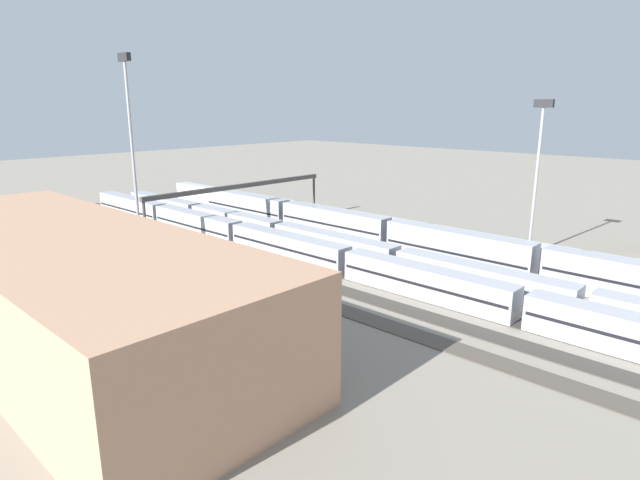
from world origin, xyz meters
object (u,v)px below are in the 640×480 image
object	(u,v)px
train_on_track_4	(333,246)
train_on_track_5	(288,247)
train_on_track_1	(367,225)
train_on_track_2	(389,234)
light_mast_1	(131,131)
signal_gantry	(241,190)
light_mast_0	(539,156)
maintenance_shed	(65,286)

from	to	relation	value
train_on_track_4	train_on_track_5	distance (m)	6.89
train_on_track_1	train_on_track_2	size ratio (longest dim) A/B	1.25
train_on_track_5	train_on_track_4	bearing A→B (deg)	-133.51
light_mast_1	signal_gantry	xyz separation A→B (m)	(-0.71, -20.30, -11.34)
light_mast_0	light_mast_1	distance (m)	62.24
light_mast_0	signal_gantry	size ratio (longest dim) A/B	0.59
train_on_track_4	train_on_track_5	world-z (taller)	same
train_on_track_5	signal_gantry	distance (m)	22.51
light_mast_1	maintenance_shed	xyz separation A→B (m)	(-25.38, 21.49, -13.59)
light_mast_1	signal_gantry	bearing A→B (deg)	-92.01
train_on_track_5	light_mast_0	distance (m)	40.29
light_mast_0	maintenance_shed	size ratio (longest dim) A/B	0.42
train_on_track_1	train_on_track_4	bearing A→B (deg)	108.97
train_on_track_1	signal_gantry	world-z (taller)	signal_gantry
train_on_track_2	maintenance_shed	bearing A→B (deg)	85.58
light_mast_0	maintenance_shed	distance (m)	66.54
light_mast_0	light_mast_1	world-z (taller)	light_mast_1
train_on_track_5	maintenance_shed	xyz separation A→B (m)	(-4.23, 34.29, 3.47)
train_on_track_1	train_on_track_2	distance (m)	9.84
train_on_track_1	light_mast_0	size ratio (longest dim) A/B	5.05
signal_gantry	train_on_track_5	bearing A→B (deg)	159.85
train_on_track_1	light_mast_1	xyz separation A→B (m)	(20.74, 32.80, 17.05)
light_mast_1	maintenance_shed	size ratio (longest dim) A/B	0.54
train_on_track_2	light_mast_1	xyz separation A→B (m)	(29.20, 27.80, 16.47)
light_mast_0	light_mast_1	bearing A→B (deg)	40.88
light_mast_1	signal_gantry	world-z (taller)	light_mast_1
train_on_track_1	maintenance_shed	distance (m)	54.60
train_on_track_2	train_on_track_5	bearing A→B (deg)	61.79
train_on_track_5	train_on_track_2	world-z (taller)	train_on_track_2
train_on_track_4	signal_gantry	size ratio (longest dim) A/B	2.99
train_on_track_4	train_on_track_2	distance (m)	10.55
train_on_track_1	train_on_track_2	xyz separation A→B (m)	(-8.46, 5.00, 0.59)
train_on_track_1	signal_gantry	bearing A→B (deg)	31.97
train_on_track_4	maintenance_shed	size ratio (longest dim) A/B	2.13
maintenance_shed	light_mast_0	bearing A→B (deg)	-109.16
train_on_track_2	signal_gantry	bearing A→B (deg)	14.75
train_on_track_1	light_mast_1	distance (m)	42.39
train_on_track_4	train_on_track_2	size ratio (longest dim) A/B	1.25
maintenance_shed	light_mast_1	bearing A→B (deg)	-40.25
train_on_track_4	maintenance_shed	bearing A→B (deg)	89.25
train_on_track_2	train_on_track_1	bearing A→B (deg)	-30.59
train_on_track_5	train_on_track_1	size ratio (longest dim) A/B	1.00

